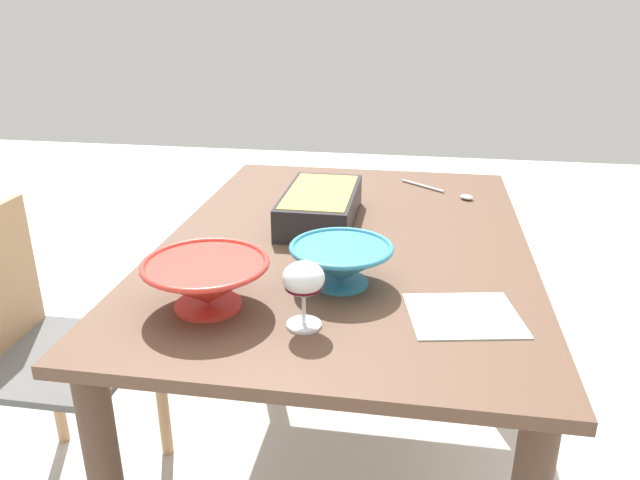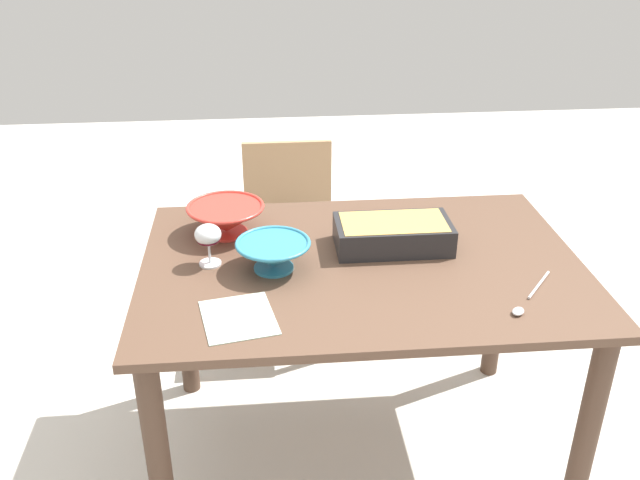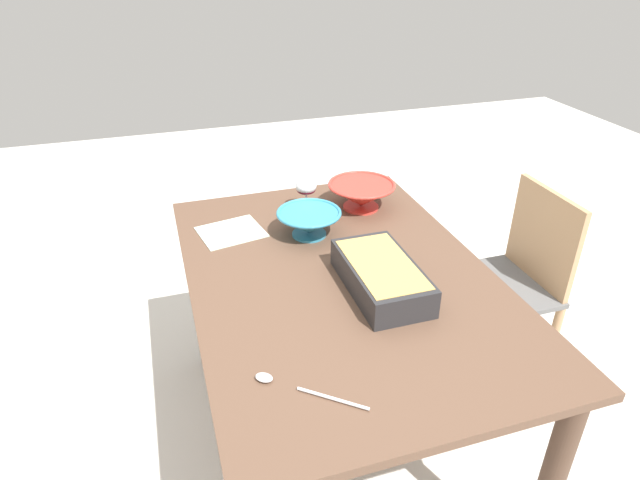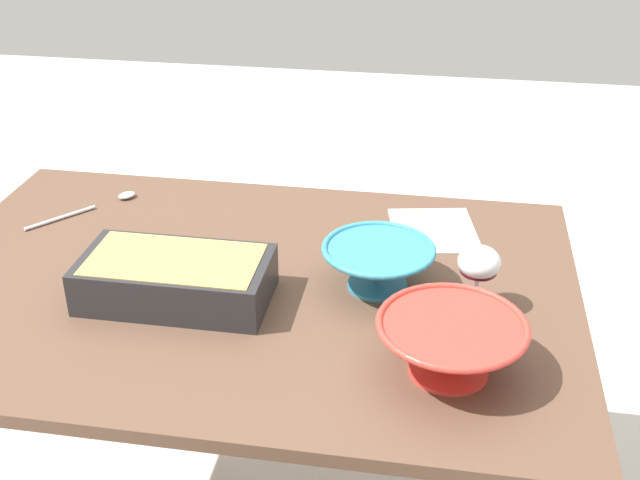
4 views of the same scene
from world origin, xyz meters
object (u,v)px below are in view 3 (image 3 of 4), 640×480
at_px(serving_spoon, 289,385).
at_px(napkin, 231,232).
at_px(wine_glass, 306,188).
at_px(mixing_bowl, 309,222).
at_px(small_bowl, 361,194).
at_px(dining_table, 340,306).
at_px(chair, 512,279).
at_px(casserole_dish, 381,275).

distance_m(serving_spoon, napkin, 0.80).
bearing_deg(wine_glass, napkin, 106.50).
xyz_separation_m(serving_spoon, napkin, (0.80, 0.00, -0.01)).
distance_m(mixing_bowl, napkin, 0.28).
distance_m(wine_glass, small_bowl, 0.22).
bearing_deg(small_bowl, dining_table, 151.16).
height_order(wine_glass, small_bowl, wine_glass).
distance_m(chair, serving_spoon, 1.29).
bearing_deg(dining_table, mixing_bowl, 4.57).
height_order(mixing_bowl, small_bowl, small_bowl).
distance_m(casserole_dish, serving_spoon, 0.48).
bearing_deg(mixing_bowl, wine_glass, -13.47).
height_order(dining_table, small_bowl, small_bowl).
relative_size(dining_table, serving_spoon, 5.82).
height_order(wine_glass, mixing_bowl, wine_glass).
bearing_deg(mixing_bowl, serving_spoon, 159.79).
bearing_deg(serving_spoon, small_bowl, -31.14).
distance_m(dining_table, serving_spoon, 0.52).
bearing_deg(chair, dining_table, 102.95).
distance_m(casserole_dish, mixing_bowl, 0.40).
bearing_deg(napkin, wine_glass, -73.50).
distance_m(chair, small_bowl, 0.72).
height_order(dining_table, casserole_dish, casserole_dish).
bearing_deg(casserole_dish, wine_glass, 6.16).
relative_size(chair, small_bowl, 3.30).
relative_size(wine_glass, mixing_bowl, 0.59).
xyz_separation_m(dining_table, mixing_bowl, (0.27, 0.02, 0.18)).
relative_size(mixing_bowl, napkin, 1.05).
bearing_deg(dining_table, casserole_dish, -142.06).
bearing_deg(small_bowl, serving_spoon, 148.86).
relative_size(casserole_dish, small_bowl, 1.43).
bearing_deg(dining_table, serving_spoon, 146.67).
distance_m(dining_table, wine_glass, 0.51).
xyz_separation_m(chair, mixing_bowl, (0.08, 0.84, 0.36)).
bearing_deg(chair, mixing_bowl, 84.21).
distance_m(chair, mixing_bowl, 0.91).
bearing_deg(wine_glass, dining_table, 176.98).
bearing_deg(napkin, small_bowl, -84.92).
relative_size(dining_table, chair, 1.60).
height_order(dining_table, mixing_bowl, mixing_bowl).
bearing_deg(wine_glass, small_bowl, -102.25).
distance_m(chair, casserole_dish, 0.86).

